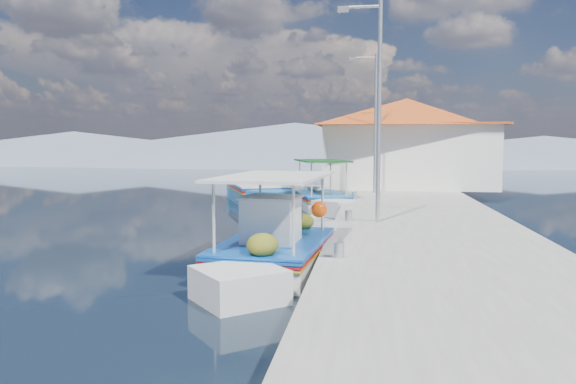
# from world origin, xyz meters

# --- Properties ---
(ground) EXTENTS (160.00, 160.00, 0.00)m
(ground) POSITION_xyz_m (0.00, 0.00, 0.00)
(ground) COLOR black
(ground) RESTS_ON ground
(quay) EXTENTS (5.00, 44.00, 0.50)m
(quay) POSITION_xyz_m (5.90, 6.00, 0.25)
(quay) COLOR #A19F96
(quay) RESTS_ON ground
(bollards) EXTENTS (0.20, 17.20, 0.30)m
(bollards) POSITION_xyz_m (3.80, 5.25, 0.65)
(bollards) COLOR #A5A8AD
(bollards) RESTS_ON quay
(main_caique) EXTENTS (2.31, 6.77, 2.23)m
(main_caique) POSITION_xyz_m (2.39, -1.98, 0.43)
(main_caique) COLOR white
(main_caique) RESTS_ON ground
(caique_green_canopy) EXTENTS (2.86, 5.65, 2.21)m
(caique_green_canopy) POSITION_xyz_m (2.47, 8.99, 0.33)
(caique_green_canopy) COLOR white
(caique_green_canopy) RESTS_ON ground
(caique_blue_hull) EXTENTS (3.91, 6.68, 1.29)m
(caique_blue_hull) POSITION_xyz_m (-0.52, 10.84, 0.35)
(caique_blue_hull) COLOR #1B63A3
(caique_blue_hull) RESTS_ON ground
(harbor_building) EXTENTS (10.49, 10.49, 4.40)m
(harbor_building) POSITION_xyz_m (6.20, 15.00, 2.78)
(harbor_building) COLOR white
(harbor_building) RESTS_ON quay
(lamp_post_near) EXTENTS (1.21, 0.14, 6.00)m
(lamp_post_near) POSITION_xyz_m (4.51, 2.00, 3.85)
(lamp_post_near) COLOR #A5A8AD
(lamp_post_near) RESTS_ON quay
(lamp_post_far) EXTENTS (1.21, 0.14, 6.00)m
(lamp_post_far) POSITION_xyz_m (4.51, 11.00, 3.85)
(lamp_post_far) COLOR #A5A8AD
(lamp_post_far) RESTS_ON quay
(mountain_ridge) EXTENTS (171.40, 96.00, 5.50)m
(mountain_ridge) POSITION_xyz_m (6.54, 56.00, 2.04)
(mountain_ridge) COLOR slate
(mountain_ridge) RESTS_ON ground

